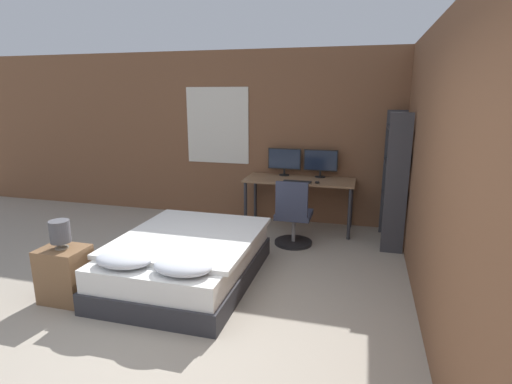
{
  "coord_description": "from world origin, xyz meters",
  "views": [
    {
      "loc": [
        1.34,
        -2.51,
        2.03
      ],
      "look_at": [
        -0.03,
        2.49,
        0.75
      ],
      "focal_mm": 28.0,
      "sensor_mm": 36.0,
      "label": 1
    }
  ],
  "objects_px": {
    "computer_mouse": "(317,182)",
    "bookshelf": "(395,175)",
    "bedside_lamp": "(60,232)",
    "monitor_right": "(321,162)",
    "desk": "(299,185)",
    "monitor_left": "(284,160)",
    "office_chair": "(293,219)",
    "bed": "(187,259)",
    "nightstand": "(65,274)",
    "keyboard": "(297,182)"
  },
  "relations": [
    {
      "from": "bedside_lamp",
      "to": "monitor_left",
      "type": "height_order",
      "value": "monitor_left"
    },
    {
      "from": "computer_mouse",
      "to": "bed",
      "type": "bearing_deg",
      "value": -122.73
    },
    {
      "from": "bookshelf",
      "to": "bed",
      "type": "bearing_deg",
      "value": -141.96
    },
    {
      "from": "monitor_right",
      "to": "nightstand",
      "type": "bearing_deg",
      "value": -125.68
    },
    {
      "from": "office_chair",
      "to": "bed",
      "type": "bearing_deg",
      "value": -124.66
    },
    {
      "from": "monitor_left",
      "to": "office_chair",
      "type": "relative_size",
      "value": 0.56
    },
    {
      "from": "nightstand",
      "to": "computer_mouse",
      "type": "relative_size",
      "value": 7.91
    },
    {
      "from": "computer_mouse",
      "to": "bedside_lamp",
      "type": "bearing_deg",
      "value": -130.36
    },
    {
      "from": "office_chair",
      "to": "monitor_left",
      "type": "bearing_deg",
      "value": 108.7
    },
    {
      "from": "desk",
      "to": "bookshelf",
      "type": "bearing_deg",
      "value": -14.2
    },
    {
      "from": "computer_mouse",
      "to": "bookshelf",
      "type": "relative_size",
      "value": 0.04
    },
    {
      "from": "bedside_lamp",
      "to": "computer_mouse",
      "type": "distance_m",
      "value": 3.38
    },
    {
      "from": "desk",
      "to": "monitor_right",
      "type": "height_order",
      "value": "monitor_right"
    },
    {
      "from": "desk",
      "to": "bookshelf",
      "type": "xyz_separation_m",
      "value": [
        1.33,
        -0.34,
        0.3
      ]
    },
    {
      "from": "bedside_lamp",
      "to": "bookshelf",
      "type": "xyz_separation_m",
      "value": [
        3.23,
        2.46,
        0.26
      ]
    },
    {
      "from": "bed",
      "to": "desk",
      "type": "distance_m",
      "value": 2.32
    },
    {
      "from": "keyboard",
      "to": "computer_mouse",
      "type": "relative_size",
      "value": 5.8
    },
    {
      "from": "desk",
      "to": "bookshelf",
      "type": "height_order",
      "value": "bookshelf"
    },
    {
      "from": "monitor_right",
      "to": "bed",
      "type": "bearing_deg",
      "value": -117.08
    },
    {
      "from": "nightstand",
      "to": "keyboard",
      "type": "xyz_separation_m",
      "value": [
        1.89,
        2.57,
        0.51
      ]
    },
    {
      "from": "desk",
      "to": "keyboard",
      "type": "bearing_deg",
      "value": -90.0
    },
    {
      "from": "keyboard",
      "to": "bookshelf",
      "type": "distance_m",
      "value": 1.35
    },
    {
      "from": "office_chair",
      "to": "bookshelf",
      "type": "height_order",
      "value": "bookshelf"
    },
    {
      "from": "desk",
      "to": "bookshelf",
      "type": "distance_m",
      "value": 1.41
    },
    {
      "from": "desk",
      "to": "monitor_left",
      "type": "bearing_deg",
      "value": 140.78
    },
    {
      "from": "nightstand",
      "to": "computer_mouse",
      "type": "bearing_deg",
      "value": 49.64
    },
    {
      "from": "bed",
      "to": "keyboard",
      "type": "relative_size",
      "value": 4.82
    },
    {
      "from": "bookshelf",
      "to": "bedside_lamp",
      "type": "bearing_deg",
      "value": -142.66
    },
    {
      "from": "computer_mouse",
      "to": "bookshelf",
      "type": "bearing_deg",
      "value": -6.09
    },
    {
      "from": "keyboard",
      "to": "computer_mouse",
      "type": "xyz_separation_m",
      "value": [
        0.29,
        0.0,
        0.01
      ]
    },
    {
      "from": "monitor_left",
      "to": "bookshelf",
      "type": "bearing_deg",
      "value": -19.35
    },
    {
      "from": "desk",
      "to": "computer_mouse",
      "type": "height_order",
      "value": "computer_mouse"
    },
    {
      "from": "monitor_right",
      "to": "computer_mouse",
      "type": "distance_m",
      "value": 0.51
    },
    {
      "from": "keyboard",
      "to": "computer_mouse",
      "type": "bearing_deg",
      "value": 0.0
    },
    {
      "from": "bedside_lamp",
      "to": "desk",
      "type": "height_order",
      "value": "bedside_lamp"
    },
    {
      "from": "nightstand",
      "to": "office_chair",
      "type": "height_order",
      "value": "office_chair"
    },
    {
      "from": "bedside_lamp",
      "to": "bookshelf",
      "type": "distance_m",
      "value": 4.07
    },
    {
      "from": "bedside_lamp",
      "to": "keyboard",
      "type": "xyz_separation_m",
      "value": [
        1.89,
        2.57,
        0.06
      ]
    },
    {
      "from": "computer_mouse",
      "to": "bookshelf",
      "type": "distance_m",
      "value": 1.06
    },
    {
      "from": "bed",
      "to": "monitor_right",
      "type": "distance_m",
      "value": 2.72
    },
    {
      "from": "monitor_left",
      "to": "monitor_right",
      "type": "xyz_separation_m",
      "value": [
        0.56,
        0.0,
        0.0
      ]
    },
    {
      "from": "office_chair",
      "to": "nightstand",
      "type": "bearing_deg",
      "value": -132.96
    },
    {
      "from": "bedside_lamp",
      "to": "desk",
      "type": "xyz_separation_m",
      "value": [
        1.89,
        2.8,
        -0.03
      ]
    },
    {
      "from": "bedside_lamp",
      "to": "monitor_right",
      "type": "height_order",
      "value": "monitor_right"
    },
    {
      "from": "monitor_left",
      "to": "keyboard",
      "type": "distance_m",
      "value": 0.59
    },
    {
      "from": "desk",
      "to": "keyboard",
      "type": "height_order",
      "value": "keyboard"
    },
    {
      "from": "computer_mouse",
      "to": "bookshelf",
      "type": "height_order",
      "value": "bookshelf"
    },
    {
      "from": "bed",
      "to": "office_chair",
      "type": "bearing_deg",
      "value": 55.34
    },
    {
      "from": "bed",
      "to": "bedside_lamp",
      "type": "relative_size",
      "value": 6.88
    },
    {
      "from": "nightstand",
      "to": "monitor_left",
      "type": "height_order",
      "value": "monitor_left"
    }
  ]
}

